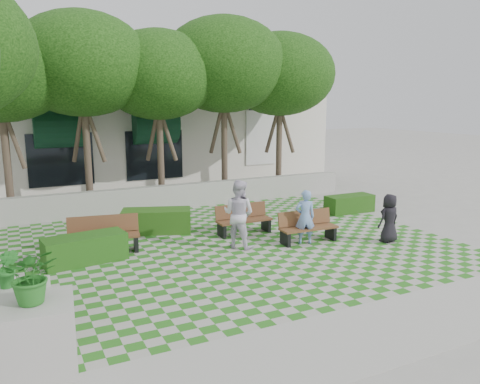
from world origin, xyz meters
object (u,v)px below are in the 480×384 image
planter_front (36,321)px  person_dark (389,218)px  bench_west (104,235)px  person_white (239,214)px  hedge_west (85,249)px  hedge_midleft (157,221)px  person_blue (305,217)px  planter_back (12,313)px  hedge_east (349,204)px  bench_east (307,227)px  bench_mid (243,220)px

planter_front → person_dark: 9.79m
planter_front → person_dark: size_ratio=1.37×
bench_west → person_dark: (7.50, -2.69, 0.23)m
person_white → hedge_west: bearing=44.3°
bench_west → hedge_midleft: bench_west is taller
planter_front → person_white: 6.76m
hedge_midleft → person_blue: person_blue is taller
hedge_midleft → planter_front: planter_front is taller
hedge_west → person_white: (4.01, -0.60, 0.60)m
person_white → planter_back: bearing=81.2°
person_dark → person_white: size_ratio=0.74×
hedge_east → person_blue: bearing=-145.9°
bench_east → person_dark: 2.35m
bench_east → hedge_west: 6.09m
planter_back → person_blue: size_ratio=1.07×
planter_back → person_white: 6.49m
hedge_midleft → planter_front: size_ratio=1.08×
hedge_east → person_white: (-5.47, -1.92, 0.63)m
planter_back → person_dark: size_ratio=1.18×
bench_west → hedge_west: (-0.58, -0.59, -0.12)m
hedge_east → planter_front: planter_front is taller
hedge_west → planter_back: size_ratio=1.20×
hedge_east → hedge_west: bearing=-172.1°
bench_east → planter_back: (-7.69, -2.64, 0.12)m
bench_west → person_white: 3.67m
bench_west → planter_back: size_ratio=1.16×
bench_mid → person_dark: (3.33, -2.65, 0.27)m
bench_west → hedge_east: (8.90, 0.73, -0.16)m
hedge_midleft → bench_west: bearing=-145.3°
planter_back → hedge_west: bearing=65.3°
hedge_east → hedge_midleft: 7.10m
bench_west → person_blue: (5.27, -1.73, 0.31)m
bench_west → person_white: person_white is taller
hedge_east → hedge_west: hedge_west is taller
bench_mid → bench_west: bench_west is taller
hedge_west → person_dark: 8.35m
bench_mid → person_white: size_ratio=0.90×
bench_east → hedge_west: (-6.00, 1.04, -0.08)m
person_blue → person_white: (-1.83, 0.54, 0.17)m
hedge_east → hedge_west: size_ratio=0.90×
hedge_midleft → person_white: person_white is taller
hedge_east → planter_back: size_ratio=1.08×
bench_east → person_dark: (2.07, -1.06, 0.27)m
person_blue → person_dark: 2.43m
hedge_west → person_dark: (8.08, -2.10, 0.36)m
planter_back → bench_east: bearing=18.9°
bench_east → hedge_midleft: bearing=144.1°
planter_back → person_white: (5.70, 3.07, 0.39)m
bench_mid → bench_west: (-4.17, 0.04, 0.04)m
hedge_east → hedge_midleft: size_ratio=0.86×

